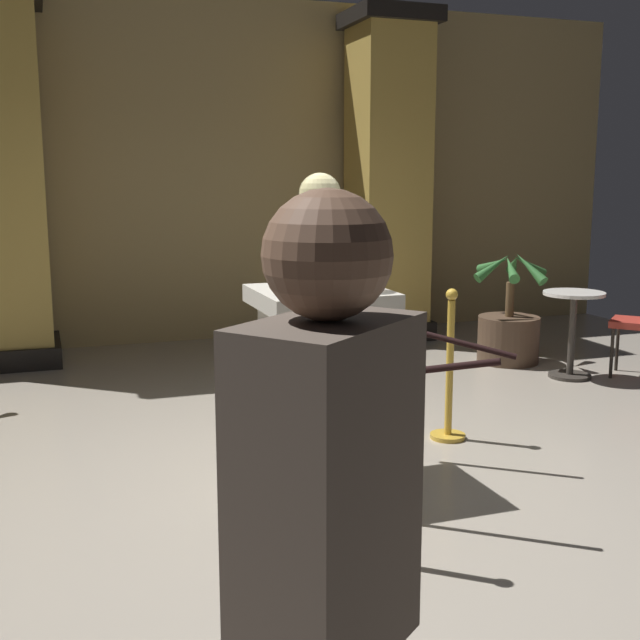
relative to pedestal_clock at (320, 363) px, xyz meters
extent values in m
plane|color=#9E9384|center=(0.16, 0.11, -0.70)|extent=(10.03, 10.03, 0.00)
cube|color=tan|center=(0.16, 4.38, 1.10)|extent=(10.03, 0.16, 3.60)
cube|color=beige|center=(0.00, 0.00, -0.18)|extent=(0.58, 0.58, 1.03)
cube|color=beige|center=(0.00, 0.00, 0.38)|extent=(0.72, 0.72, 0.10)
cylinder|color=gold|center=(0.00, -0.30, -0.06)|extent=(0.41, 0.03, 0.41)
cylinder|color=black|center=(0.00, -0.29, -0.06)|extent=(0.46, 0.01, 0.46)
cylinder|color=gold|center=(0.00, 0.00, 0.45)|extent=(0.43, 0.43, 0.04)
cone|color=black|center=(0.00, 0.00, 0.67)|extent=(0.32, 0.32, 0.41)
cylinder|color=gold|center=(0.00, 0.00, 0.87)|extent=(0.03, 0.03, 0.06)
sphere|color=beige|center=(0.00, 0.00, 0.96)|extent=(0.24, 0.24, 0.24)
cylinder|color=gold|center=(-0.09, -1.06, -0.68)|extent=(0.24, 0.24, 0.03)
cylinder|color=gold|center=(-0.09, -1.06, -0.23)|extent=(0.05, 0.05, 0.94)
sphere|color=gold|center=(-0.09, -1.06, 0.28)|extent=(0.08, 0.08, 0.08)
cylinder|color=gold|center=(1.06, 0.42, -0.68)|extent=(0.24, 0.24, 0.03)
cylinder|color=gold|center=(1.06, 0.42, -0.22)|extent=(0.05, 0.05, 0.95)
sphere|color=gold|center=(1.06, 0.42, 0.29)|extent=(0.08, 0.08, 0.08)
cylinder|color=black|center=(0.20, -0.69, 0.09)|extent=(0.77, 0.61, 0.22)
cylinder|color=black|center=(0.78, 0.05, 0.09)|extent=(0.77, 0.61, 0.22)
sphere|color=black|center=(0.49, -0.32, 0.00)|extent=(0.04, 0.04, 0.04)
cube|color=black|center=(-1.79, 3.80, -0.60)|extent=(0.91, 0.91, 0.20)
cube|color=black|center=(2.11, 3.80, -0.60)|extent=(0.84, 0.84, 0.20)
cube|color=gold|center=(2.11, 3.80, 1.03)|extent=(0.73, 0.73, 3.46)
cube|color=black|center=(2.11, 3.80, 2.68)|extent=(0.88, 0.88, 0.16)
cylinder|color=#4C3828|center=(2.69, 2.25, -0.48)|extent=(0.58, 0.58, 0.44)
cylinder|color=brown|center=(2.69, 2.25, -0.09)|extent=(0.08, 0.08, 0.33)
cone|color=#2D662D|center=(2.89, 2.27, 0.23)|extent=(0.40, 0.14, 0.28)
cone|color=#2D662D|center=(2.82, 2.40, 0.23)|extent=(0.29, 0.39, 0.28)
cone|color=#2D662D|center=(2.62, 2.43, 0.23)|extent=(0.20, 0.40, 0.27)
cone|color=#2D662D|center=(2.49, 2.24, 0.23)|extent=(0.39, 0.11, 0.29)
cone|color=#2D662D|center=(2.58, 2.09, 0.23)|extent=(0.26, 0.39, 0.29)
cone|color=#2D662D|center=(2.77, 2.07, 0.23)|extent=(0.22, 0.37, 0.34)
cube|color=brown|center=(-1.01, -2.90, 0.48)|extent=(0.42, 0.40, 0.64)
sphere|color=brown|center=(-1.01, -2.90, 0.92)|extent=(0.23, 0.23, 0.23)
cylinder|color=#332D28|center=(2.89, 1.55, -0.68)|extent=(0.37, 0.37, 0.03)
cylinder|color=#332D28|center=(2.89, 1.55, -0.32)|extent=(0.06, 0.06, 0.75)
cylinder|color=silver|center=(2.89, 1.55, 0.05)|extent=(0.53, 0.53, 0.03)
cylinder|color=black|center=(3.45, 1.63, -0.47)|extent=(0.03, 0.03, 0.45)
cylinder|color=black|center=(3.21, 1.41, -0.47)|extent=(0.03, 0.03, 0.45)
cube|color=maroon|center=(3.44, 1.40, -0.22)|extent=(0.57, 0.57, 0.06)
camera|label=1|loc=(-1.48, -4.20, 1.05)|focal=44.94mm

